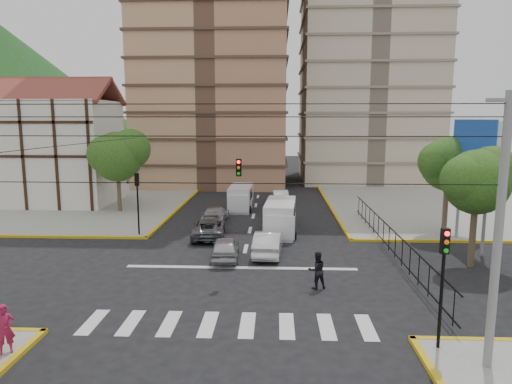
# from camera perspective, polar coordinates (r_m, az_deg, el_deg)

# --- Properties ---
(ground) EXTENTS (160.00, 160.00, 0.00)m
(ground) POSITION_cam_1_polar(r_m,az_deg,el_deg) (24.90, -2.08, -10.31)
(ground) COLOR black
(ground) RESTS_ON ground
(sidewalk_nw) EXTENTS (26.00, 26.00, 0.15)m
(sidewalk_nw) POSITION_cam_1_polar(r_m,az_deg,el_deg) (49.31, -23.93, -1.25)
(sidewalk_nw) COLOR gray
(sidewalk_nw) RESTS_ON ground
(sidewalk_ne) EXTENTS (26.00, 26.00, 0.15)m
(sidewalk_ne) POSITION_cam_1_polar(r_m,az_deg,el_deg) (47.74, 24.74, -1.62)
(sidewalk_ne) COLOR gray
(sidewalk_ne) RESTS_ON ground
(crosswalk_stripes) EXTENTS (12.00, 2.40, 0.01)m
(crosswalk_stripes) POSITION_cam_1_polar(r_m,az_deg,el_deg) (19.37, -3.55, -16.20)
(crosswalk_stripes) COLOR silver
(crosswalk_stripes) RESTS_ON ground
(stop_line) EXTENTS (13.00, 0.40, 0.01)m
(stop_line) POSITION_cam_1_polar(r_m,az_deg,el_deg) (26.03, -1.87, -9.43)
(stop_line) COLOR silver
(stop_line) RESTS_ON ground
(tudor_building) EXTENTS (10.80, 8.05, 12.23)m
(tudor_building) POSITION_cam_1_polar(r_m,az_deg,el_deg) (48.28, -23.26, 4.79)
(tudor_building) COLOR silver
(tudor_building) RESTS_ON ground
(distant_hill) EXTENTS (70.00, 70.00, 28.00)m
(distant_hill) POSITION_cam_1_polar(r_m,az_deg,el_deg) (109.53, -29.39, 10.98)
(distant_hill) COLOR #174718
(distant_hill) RESTS_ON ground
(park_fence) EXTENTS (0.10, 22.50, 1.66)m
(park_fence) POSITION_cam_1_polar(r_m,az_deg,el_deg) (29.96, 16.22, -7.30)
(park_fence) COLOR black
(park_fence) RESTS_ON ground
(billboard) EXTENTS (0.36, 6.20, 8.10)m
(billboard) POSITION_cam_1_polar(r_m,az_deg,el_deg) (32.05, 25.60, 4.14)
(billboard) COLOR slate
(billboard) RESTS_ON ground
(tree_park_a) EXTENTS (4.41, 3.60, 6.83)m
(tree_park_a) POSITION_cam_1_polar(r_m,az_deg,el_deg) (27.96, 26.03, 1.47)
(tree_park_a) COLOR #473828
(tree_park_a) RESTS_ON ground
(tree_park_c) EXTENTS (4.65, 3.80, 7.25)m
(tree_park_c) POSITION_cam_1_polar(r_m,az_deg,el_deg) (34.75, 23.04, 3.53)
(tree_park_c) COLOR #473828
(tree_park_c) RESTS_ON ground
(tree_tudor) EXTENTS (5.39, 4.40, 7.43)m
(tree_tudor) POSITION_cam_1_polar(r_m,az_deg,el_deg) (41.88, -16.82, 4.54)
(tree_tudor) COLOR #473828
(tree_tudor) RESTS_ON ground
(traffic_light_se) EXTENTS (0.28, 0.22, 4.40)m
(traffic_light_se) POSITION_cam_1_polar(r_m,az_deg,el_deg) (17.46, 22.35, -8.82)
(traffic_light_se) COLOR black
(traffic_light_se) RESTS_ON ground
(traffic_light_nw) EXTENTS (0.28, 0.22, 4.40)m
(traffic_light_nw) POSITION_cam_1_polar(r_m,az_deg,el_deg) (33.09, -14.60, -0.16)
(traffic_light_nw) COLOR black
(traffic_light_nw) RESTS_ON ground
(traffic_light_hanging) EXTENTS (18.00, 9.12, 0.92)m
(traffic_light_hanging) POSITION_cam_1_polar(r_m,az_deg,el_deg) (21.59, -2.60, 2.78)
(traffic_light_hanging) COLOR black
(traffic_light_hanging) RESTS_ON ground
(utility_pole_se) EXTENTS (1.40, 0.28, 9.00)m
(utility_pole_se) POSITION_cam_1_polar(r_m,az_deg,el_deg) (16.44, 28.06, -4.34)
(utility_pole_se) COLOR slate
(utility_pole_se) RESTS_ON ground
(van_right_lane) EXTENTS (2.42, 5.40, 2.37)m
(van_right_lane) POSITION_cam_1_polar(r_m,az_deg,el_deg) (33.04, 3.06, -3.35)
(van_right_lane) COLOR silver
(van_right_lane) RESTS_ON ground
(van_left_lane) EXTENTS (2.08, 4.96, 2.21)m
(van_left_lane) POSITION_cam_1_polar(r_m,az_deg,el_deg) (41.76, -1.93, -0.82)
(van_left_lane) COLOR silver
(van_left_lane) RESTS_ON ground
(car_silver_front_left) EXTENTS (1.86, 4.08, 1.36)m
(car_silver_front_left) POSITION_cam_1_polar(r_m,az_deg,el_deg) (27.47, -3.86, -6.97)
(car_silver_front_left) COLOR #ADACB1
(car_silver_front_left) RESTS_ON ground
(car_white_front_right) EXTENTS (1.88, 4.65, 1.50)m
(car_white_front_right) POSITION_cam_1_polar(r_m,az_deg,el_deg) (28.22, 1.54, -6.36)
(car_white_front_right) COLOR silver
(car_white_front_right) RESTS_ON ground
(car_grey_mid_left) EXTENTS (2.67, 5.04, 1.35)m
(car_grey_mid_left) POSITION_cam_1_polar(r_m,az_deg,el_deg) (32.41, -5.92, -4.50)
(car_grey_mid_left) COLOR #54575C
(car_grey_mid_left) RESTS_ON ground
(car_silver_rear_left) EXTENTS (1.95, 4.37, 1.24)m
(car_silver_rear_left) POSITION_cam_1_polar(r_m,az_deg,el_deg) (37.35, -5.09, -2.74)
(car_silver_rear_left) COLOR silver
(car_silver_rear_left) RESTS_ON ground
(car_darkgrey_mid_right) EXTENTS (1.78, 4.33, 1.47)m
(car_darkgrey_mid_right) POSITION_cam_1_polar(r_m,az_deg,el_deg) (38.53, 2.77, -2.18)
(car_darkgrey_mid_right) COLOR #2A2B2D
(car_darkgrey_mid_right) RESTS_ON ground
(car_white_rear_right) EXTENTS (1.68, 4.22, 1.37)m
(car_white_rear_right) POSITION_cam_1_polar(r_m,az_deg,el_deg) (45.32, 3.04, -0.54)
(car_white_rear_right) COLOR silver
(car_white_rear_right) RESTS_ON ground
(pedestrian_sw_corner) EXTENTS (0.78, 0.70, 1.78)m
(pedestrian_sw_corner) POSITION_cam_1_polar(r_m,az_deg,el_deg) (18.77, -28.89, -14.78)
(pedestrian_sw_corner) COLOR #A31942
(pedestrian_sw_corner) RESTS_ON sidewalk_sw
(pedestrian_crosswalk) EXTENTS (1.06, 0.92, 1.86)m
(pedestrian_crosswalk) POSITION_cam_1_polar(r_m,az_deg,el_deg) (22.94, 7.62, -9.66)
(pedestrian_crosswalk) COLOR black
(pedestrian_crosswalk) RESTS_ON ground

